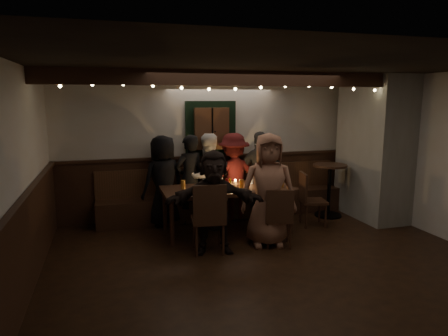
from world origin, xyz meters
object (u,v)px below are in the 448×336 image
object	(u,v)px
chair_end	(309,196)
person_a	(163,181)
dining_table	(227,191)
chair_near_left	(209,215)
person_d	(234,177)
person_e	(260,175)
person_c	(207,177)
person_g	(268,190)
chair_near_right	(279,215)
person_f	(214,202)
high_top	(329,184)
person_b	(190,179)

from	to	relation	value
chair_end	person_a	bearing A→B (deg)	162.59
chair_end	dining_table	bearing A→B (deg)	177.45
chair_near_left	person_d	distance (m)	1.76
person_d	person_e	distance (m)	0.51
person_a	person_c	world-z (taller)	person_c
person_e	person_g	world-z (taller)	person_g
person_d	person_c	bearing A→B (deg)	-17.45
person_e	chair_near_left	bearing A→B (deg)	55.06
dining_table	chair_near_right	distance (m)	1.04
chair_end	person_g	distance (m)	1.26
person_a	person_e	xyz separation A→B (m)	(1.78, -0.06, 0.01)
person_g	person_f	bearing A→B (deg)	-163.28
chair_end	person_e	size ratio (longest dim) A/B	0.58
chair_near_right	person_d	xyz separation A→B (m)	(-0.20, 1.57, 0.29)
high_top	person_c	bearing A→B (deg)	169.62
person_c	person_d	distance (m)	0.48
person_e	person_b	bearing A→B (deg)	4.55
person_c	person_d	world-z (taller)	person_c
dining_table	person_d	xyz separation A→B (m)	(0.33, 0.69, 0.10)
high_top	person_a	xyz separation A→B (m)	(-3.05, 0.34, 0.17)
chair_near_right	person_e	xyz separation A→B (m)	(0.30, 1.51, 0.30)
high_top	person_b	xyz separation A→B (m)	(-2.59, 0.36, 0.16)
high_top	person_g	world-z (taller)	person_g
person_a	person_d	xyz separation A→B (m)	(1.28, 0.00, 0.00)
person_b	person_e	size ratio (longest dim) A/B	0.98
person_c	person_a	bearing A→B (deg)	-7.49
person_g	chair_near_left	bearing A→B (deg)	-160.56
high_top	chair_end	bearing A→B (deg)	-147.66
chair_end	person_b	distance (m)	2.10
person_a	person_f	distance (m)	1.56
person_g	person_c	bearing A→B (deg)	123.44
high_top	person_e	xyz separation A→B (m)	(-1.27, 0.29, 0.18)
chair_end	high_top	size ratio (longest dim) A/B	0.95
person_d	person_f	distance (m)	1.66
person_d	person_f	size ratio (longest dim) A/B	1.06
person_d	person_f	bearing A→B (deg)	52.92
person_b	person_e	distance (m)	1.32
chair_end	person_g	bearing A→B (deg)	-147.87
chair_near_right	person_f	size ratio (longest dim) A/B	0.60
dining_table	person_c	size ratio (longest dim) A/B	1.34
high_top	person_d	size ratio (longest dim) A/B	0.62
chair_near_right	chair_end	xyz separation A→B (m)	(0.92, 0.81, 0.02)
chair_end	high_top	bearing A→B (deg)	32.34
chair_near_right	person_g	distance (m)	0.40
chair_end	person_d	size ratio (longest dim) A/B	0.59
person_g	high_top	bearing A→B (deg)	44.43
dining_table	person_e	distance (m)	1.05
person_f	person_a	bearing A→B (deg)	119.59
high_top	person_g	distance (m)	2.00
chair_near_left	person_a	distance (m)	1.59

